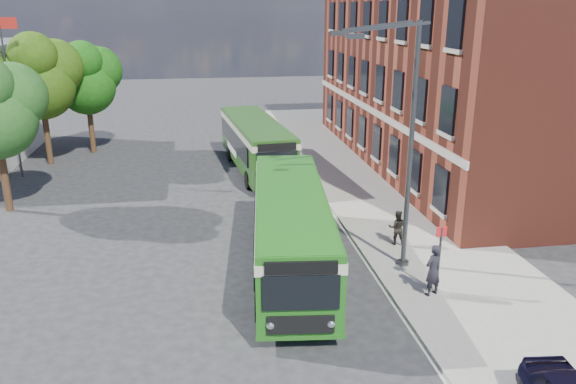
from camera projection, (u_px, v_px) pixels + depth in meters
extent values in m
plane|color=#262628|center=(260.00, 255.00, 22.36)|extent=(120.00, 120.00, 0.00)
cube|color=gray|center=(371.00, 185.00, 30.88)|extent=(6.00, 48.00, 0.15)
cube|color=beige|center=(316.00, 189.00, 30.45)|extent=(0.12, 48.00, 0.01)
cube|color=maroon|center=(468.00, 67.00, 33.81)|extent=(12.00, 26.00, 12.00)
cube|color=beige|center=(369.00, 109.00, 33.67)|extent=(0.12, 26.00, 0.35)
cylinder|color=#35373A|center=(11.00, 100.00, 31.30)|extent=(0.10, 0.10, 9.00)
cube|color=#AC1C13|center=(8.00, 23.00, 30.08)|extent=(0.90, 0.02, 0.60)
cylinder|color=#35373A|center=(403.00, 264.00, 21.20)|extent=(0.44, 0.44, 0.30)
cylinder|color=#35373A|center=(410.00, 153.00, 19.84)|extent=(0.18, 0.18, 9.00)
cube|color=#35373A|center=(389.00, 27.00, 17.75)|extent=(2.58, 0.46, 0.37)
cube|color=#35373A|center=(378.00, 26.00, 18.88)|extent=(2.58, 0.46, 0.37)
cube|color=#35373A|center=(355.00, 36.00, 17.20)|extent=(0.55, 0.22, 0.16)
cube|color=#35373A|center=(338.00, 33.00, 19.23)|extent=(0.55, 0.22, 0.16)
cylinder|color=#35373A|center=(439.00, 262.00, 18.86)|extent=(0.08, 0.08, 2.50)
cube|color=red|center=(442.00, 232.00, 18.51)|extent=(0.35, 0.04, 0.35)
cube|color=#206518|center=(291.00, 225.00, 20.64)|extent=(3.67, 11.12, 2.45)
cube|color=#206518|center=(291.00, 257.00, 21.04)|extent=(3.71, 11.17, 0.14)
cube|color=black|center=(256.00, 219.00, 20.82)|extent=(1.07, 9.07, 1.10)
cube|color=black|center=(324.00, 218.00, 20.94)|extent=(1.07, 9.07, 1.10)
cube|color=beige|center=(291.00, 204.00, 20.38)|extent=(3.74, 11.19, 0.32)
cube|color=#206518|center=(291.00, 194.00, 20.27)|extent=(3.56, 11.01, 0.12)
cube|color=black|center=(301.00, 293.00, 15.38)|extent=(2.15, 0.31, 1.05)
cube|color=black|center=(301.00, 268.00, 15.13)|extent=(2.00, 0.30, 0.38)
cube|color=black|center=(301.00, 325.00, 15.68)|extent=(1.90, 0.29, 0.55)
sphere|color=silver|center=(270.00, 325.00, 15.66)|extent=(0.26, 0.26, 0.26)
sphere|color=silver|center=(331.00, 324.00, 15.74)|extent=(0.26, 0.26, 0.26)
cube|color=black|center=(284.00, 177.00, 25.77)|extent=(2.00, 0.30, 0.90)
cube|color=white|center=(256.00, 231.00, 21.72)|extent=(0.39, 3.19, 0.45)
cylinder|color=black|center=(259.00, 307.00, 17.51)|extent=(0.39, 1.02, 1.00)
cylinder|color=black|center=(334.00, 305.00, 17.62)|extent=(0.39, 1.02, 1.00)
cylinder|color=black|center=(259.00, 230.00, 23.50)|extent=(0.39, 1.02, 1.00)
cylinder|color=black|center=(315.00, 229.00, 23.61)|extent=(0.39, 1.02, 1.00)
cube|color=#235018|center=(256.00, 141.00, 33.55)|extent=(3.57, 11.01, 2.45)
cube|color=#235018|center=(256.00, 162.00, 33.95)|extent=(3.61, 11.06, 0.14)
cube|color=black|center=(234.00, 139.00, 33.48)|extent=(0.98, 8.98, 1.10)
cube|color=black|center=(275.00, 137.00, 34.09)|extent=(0.98, 8.98, 1.10)
cube|color=beige|center=(255.00, 128.00, 33.29)|extent=(3.63, 11.08, 0.32)
cube|color=#235018|center=(255.00, 122.00, 33.18)|extent=(3.46, 10.90, 0.12)
cube|color=black|center=(277.00, 161.00, 28.50)|extent=(2.15, 0.29, 1.05)
cube|color=black|center=(277.00, 147.00, 28.25)|extent=(2.00, 0.28, 0.38)
cube|color=black|center=(277.00, 180.00, 28.80)|extent=(1.90, 0.27, 0.55)
sphere|color=silver|center=(261.00, 181.00, 28.61)|extent=(0.26, 0.26, 0.26)
sphere|color=silver|center=(293.00, 179.00, 29.02)|extent=(0.26, 0.26, 0.26)
cube|color=black|center=(240.00, 121.00, 38.48)|extent=(2.00, 0.28, 0.90)
cube|color=white|center=(232.00, 149.00, 34.35)|extent=(0.36, 3.19, 0.45)
cylinder|color=black|center=(248.00, 180.00, 30.35)|extent=(0.38, 1.02, 1.00)
cylinder|color=black|center=(290.00, 177.00, 30.91)|extent=(0.38, 1.02, 1.00)
cylinder|color=black|center=(230.00, 153.00, 36.06)|extent=(0.38, 1.02, 1.00)
cylinder|color=black|center=(266.00, 151.00, 36.63)|extent=(0.38, 1.02, 1.00)
imported|color=black|center=(433.00, 270.00, 18.70)|extent=(0.79, 0.68, 1.82)
imported|color=black|center=(397.00, 228.00, 22.81)|extent=(0.82, 0.70, 1.45)
cylinder|color=#3A2315|center=(5.00, 179.00, 26.80)|extent=(0.36, 0.36, 3.19)
sphere|color=#224E1B|center=(12.00, 96.00, 26.25)|extent=(3.19, 3.19, 3.19)
cylinder|color=#3A2315|center=(47.00, 137.00, 34.92)|extent=(0.36, 0.36, 3.46)
sphere|color=#29480E|center=(40.00, 86.00, 33.94)|extent=(4.09, 4.09, 4.09)
sphere|color=#29480E|center=(54.00, 67.00, 34.33)|extent=(3.46, 3.46, 3.46)
sphere|color=#29480E|center=(24.00, 77.00, 33.12)|extent=(3.15, 3.15, 3.15)
sphere|color=#29480E|center=(33.00, 56.00, 32.63)|extent=(2.83, 2.83, 2.83)
cylinder|color=#3A2315|center=(91.00, 129.00, 37.80)|extent=(0.36, 0.36, 3.18)
sphere|color=#164B0E|center=(87.00, 86.00, 36.89)|extent=(3.76, 3.76, 3.76)
sphere|color=#164B0E|center=(98.00, 70.00, 37.25)|extent=(3.18, 3.18, 3.18)
sphere|color=#164B0E|center=(74.00, 78.00, 36.14)|extent=(2.89, 2.89, 2.89)
sphere|color=#164B0E|center=(82.00, 61.00, 35.69)|extent=(2.60, 2.60, 2.60)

